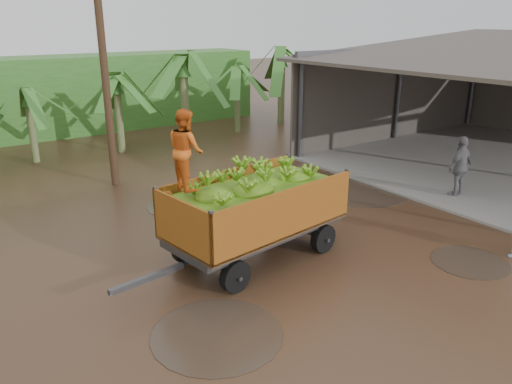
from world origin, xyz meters
TOP-DOWN VIEW (x-y plane):
  - ground at (0.00, 0.00)m, footprint 100.00×100.00m
  - packing_shed at (11.77, 1.77)m, footprint 12.78×10.80m
  - hedge_north at (-2.00, 16.00)m, footprint 22.00×3.00m
  - banana_trailer at (-1.17, -0.39)m, footprint 5.78×2.48m
  - man_grey at (6.35, -0.61)m, footprint 1.17×0.55m
  - utility_pole at (-1.86, 6.72)m, footprint 1.20×0.24m
  - banana_plants at (-4.72, 6.60)m, footprint 24.82×20.39m

SIDE VIEW (x-z plane):
  - ground at x=0.00m, z-range 0.00..0.00m
  - man_grey at x=6.35m, z-range 0.00..1.95m
  - banana_trailer at x=-1.17m, z-range -0.51..3.05m
  - hedge_north at x=-2.00m, z-range 0.00..3.60m
  - banana_plants at x=-4.72m, z-range -0.19..3.80m
  - packing_shed at x=11.77m, z-range 0.13..4.88m
  - utility_pole at x=-1.86m, z-range 0.06..7.45m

